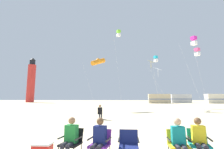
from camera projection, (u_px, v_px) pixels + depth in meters
ground at (126, 141)px, 6.54m from camera, size 200.00×200.00×0.00m
camp_chair_black at (72, 140)px, 4.68m from camera, size 0.64×0.66×0.82m
spectator_black_chair at (70, 137)px, 4.56m from camera, size 0.41×0.55×1.16m
camp_chair_purple at (101, 142)px, 4.53m from camera, size 0.65×0.67×0.82m
spectator_purple_chair at (99, 139)px, 4.41m from camera, size 0.41×0.55×1.16m
camp_chair_navy at (129, 143)px, 4.42m from camera, size 0.58×0.59×0.82m
camp_chair_yellow at (178, 142)px, 4.45m from camera, size 0.59×0.61×0.82m
spectator_yellow_chair at (179, 139)px, 4.33m from camera, size 0.36×0.52×1.16m
camp_chair_teal at (198, 141)px, 4.57m from camera, size 0.64×0.66×0.82m
spectator_teal_chair at (199, 138)px, 4.45m from camera, size 0.40×0.55×1.16m
kite_flyer_standing at (100, 111)px, 13.04m from camera, size 0.35×0.52×1.16m
kite_diamond_gold at (151, 63)px, 27.34m from camera, size 1.77×1.77×7.97m
kite_box_rainbow at (197, 52)px, 24.05m from camera, size 1.36×1.14×9.01m
kite_box_magenta at (194, 41)px, 21.33m from camera, size 2.41×2.41×9.71m
kite_box_lime at (119, 33)px, 29.11m from camera, size 1.49×1.35×13.74m
kite_diamond_white at (158, 70)px, 24.92m from camera, size 3.28×2.46×6.31m
kite_box_cyan at (156, 59)px, 31.07m from camera, size 2.12×2.08×9.64m
kite_tube_orange at (98, 62)px, 24.24m from camera, size 3.47×3.55×7.76m
lighthouse_distant at (31, 81)px, 60.66m from camera, size 2.80×2.80×16.80m
rv_van_tan at (159, 99)px, 49.50m from camera, size 6.49×2.49×2.80m
rv_van_silver at (180, 99)px, 53.35m from camera, size 6.51×2.53×2.80m
rv_van_cream at (217, 99)px, 48.73m from camera, size 6.54×2.64×2.80m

